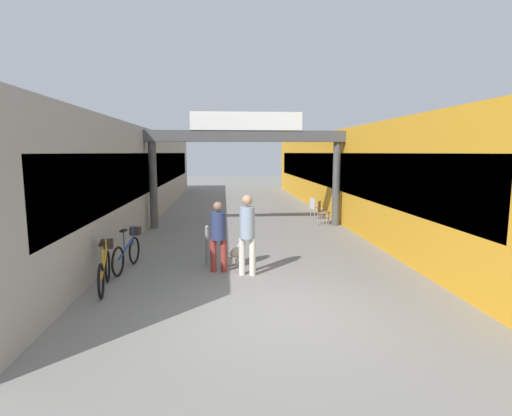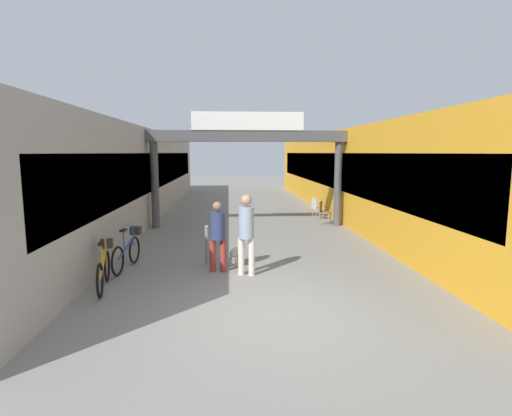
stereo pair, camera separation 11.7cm
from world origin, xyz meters
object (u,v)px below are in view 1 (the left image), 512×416
Objects in this scene: bicycle_orange_nearest at (105,267)px; cafe_chair_aluminium_farther at (315,206)px; bollard_post_metal at (207,245)px; pedestrian_companion at (218,232)px; cafe_chair_wood_nearer at (321,211)px; bicycle_blue_second at (128,250)px; dog_on_leash at (238,252)px; pedestrian_with_dog at (247,229)px.

bicycle_orange_nearest reaches higher than cafe_chair_aluminium_farther.
cafe_chair_aluminium_farther is (4.10, 6.27, 0.05)m from bollard_post_metal.
pedestrian_companion reaches higher than bicycle_orange_nearest.
cafe_chair_wood_nearer and cafe_chair_aluminium_farther have the same top height.
bicycle_blue_second reaches higher than cafe_chair_wood_nearer.
cafe_chair_wood_nearer is (3.36, 5.13, 0.24)m from dog_on_leash.
bollard_post_metal reaches higher than cafe_chair_aluminium_farther.
dog_on_leash is 0.41× the size of bicycle_orange_nearest.
bicycle_blue_second reaches higher than cafe_chair_aluminium_farther.
pedestrian_with_dog is 6.88m from cafe_chair_wood_nearer.
pedestrian_with_dog is 1.07× the size of bicycle_blue_second.
bicycle_blue_second is (0.14, 1.36, 0.00)m from bicycle_orange_nearest.
bollard_post_metal is at bearing 38.26° from bicycle_orange_nearest.
bollard_post_metal is (-0.74, 0.01, 0.19)m from dog_on_leash.
dog_on_leash is (0.46, 0.63, -0.62)m from pedestrian_companion.
bicycle_blue_second is at bearing 84.00° from bicycle_orange_nearest.
cafe_chair_wood_nearer is 1.14m from cafe_chair_aluminium_farther.
bicycle_blue_second is (-2.77, 0.75, -0.61)m from pedestrian_with_dog.
bicycle_blue_second is 1.89× the size of cafe_chair_wood_nearer.
pedestrian_companion reaches higher than dog_on_leash.
bicycle_orange_nearest is 1.00× the size of bicycle_blue_second.
bicycle_orange_nearest is (-2.91, -0.62, -0.61)m from pedestrian_with_dog.
bollard_post_metal is at bearing 179.50° from dog_on_leash.
pedestrian_companion is (-0.64, 0.32, -0.12)m from pedestrian_with_dog.
cafe_chair_aluminium_farther is (0.00, 1.14, 0.00)m from cafe_chair_wood_nearer.
bicycle_orange_nearest is at bearing -157.57° from pedestrian_companion.
pedestrian_with_dog is 0.73m from pedestrian_companion.
bicycle_orange_nearest is at bearing -132.26° from cafe_chair_wood_nearer.
cafe_chair_wood_nearer is at bearing 47.74° from bicycle_orange_nearest.
pedestrian_companion is at bearing 22.43° from bicycle_orange_nearest.
pedestrian_with_dog reaches higher than bicycle_blue_second.
cafe_chair_wood_nearer is at bearing 56.82° from dog_on_leash.
bicycle_orange_nearest is 1.73× the size of bollard_post_metal.
dog_on_leash is 0.76m from bollard_post_metal.
cafe_chair_wood_nearer is at bearing 56.47° from pedestrian_companion.
bollard_post_metal is at bearing 113.94° from pedestrian_companion.
bollard_post_metal is 1.09× the size of cafe_chair_aluminium_farther.
bicycle_blue_second is at bearing -132.55° from cafe_chair_aluminium_farther.
pedestrian_companion is 2.37× the size of dog_on_leash.
dog_on_leash is 2.60m from bicycle_blue_second.
bicycle_blue_second is at bearing 168.65° from pedestrian_companion.
bollard_post_metal reaches higher than cafe_chair_wood_nearer.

